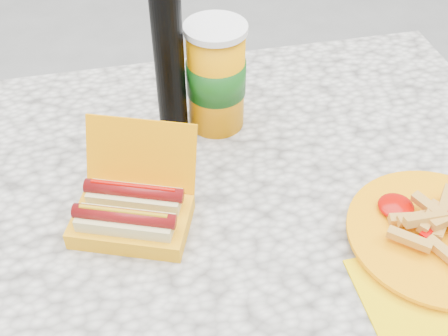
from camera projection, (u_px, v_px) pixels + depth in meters
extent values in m
cube|color=beige|center=(190.00, 204.00, 0.92)|extent=(1.20, 0.80, 0.05)
cylinder|color=black|center=(364.00, 190.00, 1.47)|extent=(0.07, 0.07, 0.70)
cube|color=#FF9600|center=(132.00, 221.00, 0.84)|extent=(0.20, 0.17, 0.03)
cube|color=#FF9600|center=(141.00, 154.00, 0.85)|extent=(0.18, 0.11, 0.10)
cube|color=#C6BA79|center=(126.00, 226.00, 0.81)|extent=(0.15, 0.09, 0.04)
cylinder|color=maroon|center=(124.00, 216.00, 0.80)|extent=(0.15, 0.07, 0.02)
cylinder|color=#BA840A|center=(123.00, 211.00, 0.79)|extent=(0.12, 0.05, 0.01)
cube|color=#C6BA79|center=(135.00, 201.00, 0.85)|extent=(0.15, 0.09, 0.04)
cylinder|color=maroon|center=(134.00, 191.00, 0.83)|extent=(0.15, 0.07, 0.02)
cylinder|color=#AB0600|center=(133.00, 186.00, 0.83)|extent=(0.12, 0.05, 0.01)
cube|color=#FFD000|center=(444.00, 308.00, 0.75)|extent=(0.21, 0.21, 0.00)
cylinder|color=#FF9600|center=(436.00, 236.00, 0.83)|extent=(0.25, 0.25, 0.01)
cylinder|color=#FF9600|center=(437.00, 234.00, 0.82)|extent=(0.26, 0.26, 0.01)
cube|color=gold|center=(435.00, 222.00, 0.82)|extent=(0.04, 0.06, 0.01)
cube|color=gold|center=(445.00, 201.00, 0.84)|extent=(0.05, 0.06, 0.01)
cube|color=gold|center=(425.00, 219.00, 0.81)|extent=(0.06, 0.02, 0.02)
cube|color=gold|center=(429.00, 217.00, 0.82)|extent=(0.06, 0.06, 0.02)
cube|color=gold|center=(442.00, 225.00, 0.82)|extent=(0.05, 0.06, 0.01)
cube|color=gold|center=(430.00, 208.00, 0.83)|extent=(0.04, 0.06, 0.02)
cube|color=gold|center=(410.00, 218.00, 0.83)|extent=(0.06, 0.03, 0.02)
cube|color=gold|center=(446.00, 254.00, 0.78)|extent=(0.04, 0.06, 0.02)
cube|color=gold|center=(417.00, 218.00, 0.83)|extent=(0.06, 0.02, 0.02)
cube|color=gold|center=(409.00, 239.00, 0.79)|extent=(0.06, 0.05, 0.01)
ellipsoid|color=#AB0600|center=(396.00, 206.00, 0.85)|extent=(0.05, 0.05, 0.02)
cube|color=#BE0000|center=(445.00, 218.00, 0.82)|extent=(0.10, 0.06, 0.00)
cylinder|color=#F79500|center=(216.00, 80.00, 0.98)|extent=(0.10, 0.10, 0.19)
cylinder|color=#135214|center=(216.00, 77.00, 0.97)|extent=(0.10, 0.10, 0.06)
cylinder|color=white|center=(215.00, 28.00, 0.91)|extent=(0.11, 0.11, 0.01)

